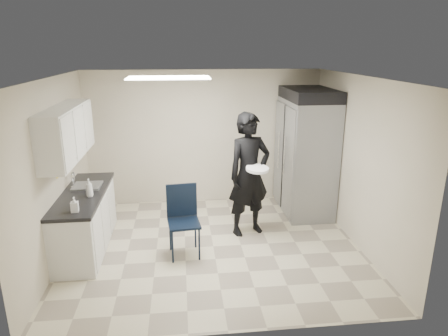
{
  "coord_description": "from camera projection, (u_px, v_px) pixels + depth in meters",
  "views": [
    {
      "loc": [
        -0.45,
        -5.62,
        3.01
      ],
      "look_at": [
        0.19,
        0.2,
        1.22
      ],
      "focal_mm": 32.0,
      "sensor_mm": 36.0,
      "label": 1
    }
  ],
  "objects": [
    {
      "name": "countertop",
      "position": [
        82.0,
        194.0,
        5.99
      ],
      "size": [
        0.64,
        1.95,
        0.05
      ],
      "primitive_type": "cube",
      "color": "black",
      "rests_on": "lower_counter"
    },
    {
      "name": "man_tuxedo",
      "position": [
        249.0,
        175.0,
        6.47
      ],
      "size": [
        0.87,
        0.72,
        2.03
      ],
      "primitive_type": "imported",
      "rotation": [
        0.0,
        0.0,
        0.35
      ],
      "color": "black",
      "rests_on": "floor"
    },
    {
      "name": "upper_cabinets",
      "position": [
        67.0,
        133.0,
        5.71
      ],
      "size": [
        0.35,
        1.8,
        0.75
      ],
      "primitive_type": "cube",
      "color": "silver",
      "rests_on": "left_wall"
    },
    {
      "name": "commercial_fridge",
      "position": [
        306.0,
        157.0,
        7.36
      ],
      "size": [
        0.8,
        1.35,
        2.1
      ],
      "primitive_type": "cube",
      "color": "gray",
      "rests_on": "floor"
    },
    {
      "name": "notice_sticker_right",
      "position": [
        62.0,
        174.0,
        5.97
      ],
      "size": [
        0.0,
        0.12,
        0.07
      ],
      "primitive_type": "cube",
      "color": "yellow",
      "rests_on": "left_wall"
    },
    {
      "name": "ceiling_panel",
      "position": [
        169.0,
        78.0,
        5.83
      ],
      "size": [
        1.2,
        0.6,
        0.02
      ],
      "primitive_type": "cube",
      "color": "white",
      "rests_on": "ceiling"
    },
    {
      "name": "towel_dispenser",
      "position": [
        82.0,
        131.0,
        6.85
      ],
      "size": [
        0.22,
        0.3,
        0.35
      ],
      "primitive_type": "cube",
      "color": "black",
      "rests_on": "left_wall"
    },
    {
      "name": "bucket_lid",
      "position": [
        257.0,
        169.0,
        6.2
      ],
      "size": [
        0.46,
        0.46,
        0.04
      ],
      "primitive_type": "cylinder",
      "rotation": [
        0.0,
        0.0,
        0.35
      ],
      "color": "white",
      "rests_on": "man_tuxedo"
    },
    {
      "name": "lower_counter",
      "position": [
        86.0,
        222.0,
        6.13
      ],
      "size": [
        0.6,
        1.9,
        0.86
      ],
      "primitive_type": "cube",
      "color": "silver",
      "rests_on": "floor"
    },
    {
      "name": "back_wall",
      "position": [
        204.0,
        138.0,
        7.79
      ],
      "size": [
        4.5,
        0.0,
        4.5
      ],
      "primitive_type": "plane",
      "rotation": [
        1.57,
        0.0,
        0.0
      ],
      "color": "beige",
      "rests_on": "floor"
    },
    {
      "name": "notice_sticker_left",
      "position": [
        58.0,
        176.0,
        5.77
      ],
      "size": [
        0.0,
        0.12,
        0.07
      ],
      "primitive_type": "cube",
      "color": "yellow",
      "rests_on": "left_wall"
    },
    {
      "name": "soap_bottle_a",
      "position": [
        89.0,
        188.0,
        5.79
      ],
      "size": [
        0.11,
        0.11,
        0.27
      ],
      "primitive_type": "imported",
      "rotation": [
        0.0,
        0.0,
        0.03
      ],
      "color": "white",
      "rests_on": "countertop"
    },
    {
      "name": "fridge_compressor",
      "position": [
        310.0,
        94.0,
        7.03
      ],
      "size": [
        0.8,
        1.35,
        0.2
      ],
      "primitive_type": "cube",
      "color": "black",
      "rests_on": "commercial_fridge"
    },
    {
      "name": "faucet",
      "position": [
        73.0,
        181.0,
        6.17
      ],
      "size": [
        0.02,
        0.02,
        0.24
      ],
      "primitive_type": "cylinder",
      "color": "silver",
      "rests_on": "countertop"
    },
    {
      "name": "floor",
      "position": [
        213.0,
        246.0,
        6.27
      ],
      "size": [
        4.5,
        4.5,
        0.0
      ],
      "primitive_type": "plane",
      "color": "#C1B898",
      "rests_on": "ground"
    },
    {
      "name": "ceiling",
      "position": [
        212.0,
        77.0,
        5.51
      ],
      "size": [
        4.5,
        4.5,
        0.0
      ],
      "primitive_type": "plane",
      "rotation": [
        3.14,
        0.0,
        0.0
      ],
      "color": "white",
      "rests_on": "back_wall"
    },
    {
      "name": "soap_bottle_b",
      "position": [
        74.0,
        204.0,
        5.26
      ],
      "size": [
        0.1,
        0.1,
        0.21
      ],
      "primitive_type": "imported",
      "rotation": [
        0.0,
        0.0,
        0.1
      ],
      "color": "silver",
      "rests_on": "countertop"
    },
    {
      "name": "right_wall",
      "position": [
        358.0,
        163.0,
        6.12
      ],
      "size": [
        0.0,
        4.0,
        4.0
      ],
      "primitive_type": "plane",
      "rotation": [
        1.57,
        0.0,
        -1.57
      ],
      "color": "beige",
      "rests_on": "floor"
    },
    {
      "name": "folding_chair",
      "position": [
        184.0,
        223.0,
        5.87
      ],
      "size": [
        0.5,
        0.5,
        1.03
      ],
      "primitive_type": "cube",
      "rotation": [
        0.0,
        0.0,
        0.1
      ],
      "color": "black",
      "rests_on": "floor"
    },
    {
      "name": "sink",
      "position": [
        88.0,
        189.0,
        6.24
      ],
      "size": [
        0.42,
        0.4,
        0.14
      ],
      "primitive_type": "cube",
      "color": "gray",
      "rests_on": "countertop"
    },
    {
      "name": "left_wall",
      "position": [
        54.0,
        172.0,
        5.65
      ],
      "size": [
        0.0,
        4.0,
        4.0
      ],
      "primitive_type": "plane",
      "rotation": [
        1.57,
        0.0,
        1.57
      ],
      "color": "beige",
      "rests_on": "floor"
    }
  ]
}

